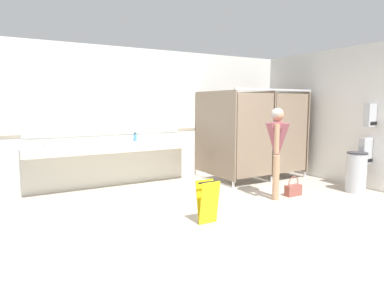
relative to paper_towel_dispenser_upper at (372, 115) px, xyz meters
name	(u,v)px	position (x,y,z in m)	size (l,w,h in m)	color
ground_plane	(238,213)	(-2.89, 0.22, -1.46)	(6.52, 5.76, 0.10)	#B2A899
wall_back	(164,115)	(-2.89, 2.86, -0.04)	(6.52, 0.12, 2.73)	silver
wall_side_right	(365,117)	(0.13, 0.22, -0.04)	(0.12, 5.76, 2.73)	silver
wall_back_tile_band	(165,130)	(-2.89, 2.80, -0.36)	(6.52, 0.01, 0.06)	#9E937F
vanity_counter	(112,155)	(-4.13, 2.58, -0.77)	(3.18, 0.58, 0.98)	silver
mirror_panel	(108,108)	(-4.13, 2.79, 0.12)	(3.08, 0.02, 1.02)	silver
bathroom_stalls	(257,132)	(-1.14, 1.84, -0.40)	(2.03, 1.48, 1.92)	#84705B
paper_towel_dispenser_upper	(372,115)	(0.00, 0.00, 0.00)	(0.31, 0.13, 0.42)	#B7BABF
paper_towel_dispenser_lower	(367,150)	(0.00, 0.04, -0.66)	(0.38, 0.13, 0.49)	#B7BABF
trash_bin	(356,172)	(-0.35, 0.00, -1.04)	(0.35, 0.35, 0.74)	#B7BABF
person_standing	(277,142)	(-1.93, 0.42, -0.44)	(0.57, 0.57, 1.55)	tan
handbag	(293,190)	(-1.54, 0.39, -1.30)	(0.32, 0.13, 0.35)	#934C42
soap_dispenser	(135,138)	(-3.62, 2.67, -0.47)	(0.07, 0.07, 0.18)	teal
paper_cup	(147,140)	(-3.46, 2.44, -0.50)	(0.07, 0.07, 0.08)	white
wet_floor_sign	(208,201)	(-3.59, -0.02, -1.11)	(0.28, 0.19, 0.59)	yellow
floor_drain_cover	(296,191)	(-1.25, 0.58, -1.41)	(0.14, 0.14, 0.01)	#B7BABF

